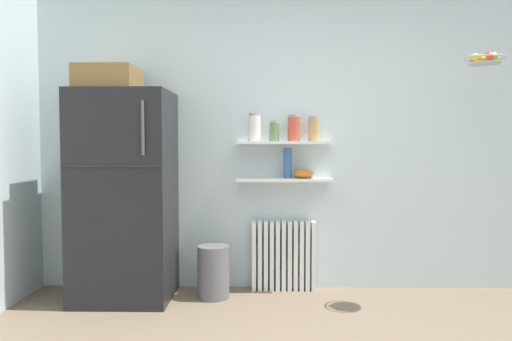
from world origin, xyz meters
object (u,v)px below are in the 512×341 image
radiator (284,256)px  trash_bin (213,272)px  storage_jar_3 (314,129)px  storage_jar_1 (274,131)px  storage_jar_2 (294,128)px  shelf_bowl (304,174)px  refrigerator (124,190)px  hanging_fruit_basket (485,59)px  vase (288,163)px  storage_jar_0 (254,127)px

radiator → trash_bin: bearing=-157.9°
radiator → storage_jar_3: size_ratio=2.86×
storage_jar_1 → storage_jar_2: storage_jar_2 is taller
shelf_bowl → trash_bin: 1.11m
storage_jar_3 → trash_bin: storage_jar_3 is taller
refrigerator → storage_jar_3: size_ratio=9.00×
trash_bin → hanging_fruit_basket: hanging_fruit_basket is taller
storage_jar_1 → vase: storage_jar_1 is taller
refrigerator → radiator: 1.45m
radiator → vase: size_ratio=2.33×
trash_bin → storage_jar_0: bearing=31.9°
storage_jar_0 → storage_jar_1: (0.17, -0.00, -0.03)m
storage_jar_1 → storage_jar_2: bearing=-0.0°
radiator → vase: 0.80m
refrigerator → storage_jar_2: (1.39, 0.23, 0.51)m
storage_jar_1 → shelf_bowl: size_ratio=0.98×
radiator → hanging_fruit_basket: size_ratio=2.12×
radiator → storage_jar_0: storage_jar_0 is taller
vase → trash_bin: size_ratio=0.60×
storage_jar_0 → refrigerator: bearing=-167.8°
refrigerator → trash_bin: refrigerator is taller
refrigerator → hanging_fruit_basket: size_ratio=6.66×
shelf_bowl → vase: bearing=180.0°
radiator → storage_jar_1: bearing=-160.3°
storage_jar_2 → trash_bin: bearing=-162.8°
radiator → storage_jar_1: size_ratio=3.48×
vase → radiator: bearing=135.3°
storage_jar_1 → hanging_fruit_basket: 1.70m
storage_jar_1 → shelf_bowl: bearing=0.0°
storage_jar_3 → radiator: bearing=173.2°
radiator → vase: vase is taller
refrigerator → storage_jar_1: refrigerator is taller
storage_jar_1 → storage_jar_2: (0.17, -0.00, 0.02)m
vase → trash_bin: 1.09m
storage_jar_3 → hanging_fruit_basket: bearing=-21.3°
storage_jar_2 → trash_bin: 1.37m
refrigerator → vase: bearing=9.7°
shelf_bowl → trash_bin: shelf_bowl is taller
storage_jar_2 → trash_bin: size_ratio=0.52×
storage_jar_1 → storage_jar_3: bearing=0.0°
refrigerator → shelf_bowl: size_ratio=10.69×
refrigerator → storage_jar_0: (1.05, 0.23, 0.51)m
radiator → shelf_bowl: (0.17, -0.03, 0.71)m
refrigerator → shelf_bowl: bearing=8.8°
radiator → hanging_fruit_basket: bearing=-19.0°
storage_jar_3 → vase: storage_jar_3 is taller
radiator → storage_jar_2: 1.10m
storage_jar_3 → shelf_bowl: (-0.08, -0.00, -0.38)m
refrigerator → storage_jar_0: 1.19m
storage_jar_1 → storage_jar_2: size_ratio=0.77×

